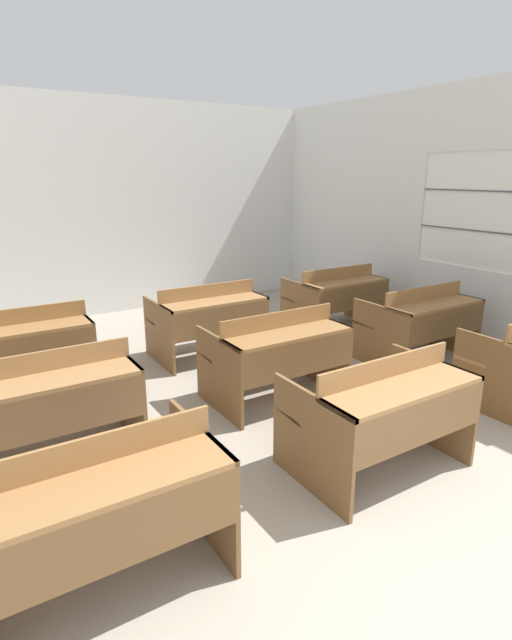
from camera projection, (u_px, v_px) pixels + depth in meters
name	position (u px, v px, depth m)	size (l,w,h in m)	color
wall_back	(119.00, 209.00, 7.19)	(6.30, 0.06, 3.03)	silver
wall_right_with_window	(462.00, 216.00, 6.00)	(0.06, 6.82, 3.03)	silver
bench_front_left	(100.00, 503.00, 2.43)	(1.17, 0.81, 0.84)	brown
bench_front_center	(381.00, 408.00, 3.42)	(1.17, 0.81, 0.84)	brown
bench_second_left	(50.00, 401.00, 3.53)	(1.17, 0.81, 0.84)	brown
bench_second_center	(277.00, 352.00, 4.50)	(1.17, 0.81, 0.84)	brown
bench_second_right	(420.00, 320.00, 5.47)	(1.17, 0.81, 0.84)	brown
bench_third_left	(23.00, 347.00, 4.62)	(1.17, 0.81, 0.84)	brown
bench_third_center	(208.00, 317.00, 5.58)	(1.17, 0.81, 0.84)	brown
bench_third_right	(336.00, 296.00, 6.56)	(1.17, 0.81, 0.84)	brown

